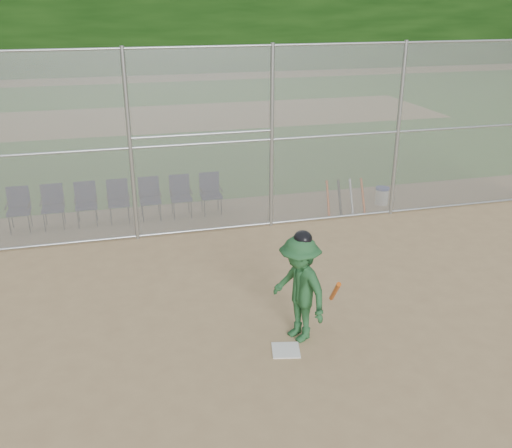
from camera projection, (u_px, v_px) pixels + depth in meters
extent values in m
plane|color=tan|center=(299.00, 355.00, 8.33)|extent=(100.00, 100.00, 0.00)
plane|color=#31691F|center=(165.00, 118.00, 24.49)|extent=(100.00, 100.00, 0.00)
plane|color=tan|center=(165.00, 118.00, 24.49)|extent=(24.00, 24.00, 0.00)
cube|color=gray|center=(226.00, 142.00, 12.07)|extent=(16.00, 0.02, 4.00)
cylinder|color=#9EA3A8|center=(224.00, 46.00, 11.35)|extent=(16.00, 0.05, 0.05)
cube|color=white|center=(286.00, 350.00, 8.43)|extent=(0.48, 0.48, 0.02)
imported|color=#21532A|center=(299.00, 289.00, 8.46)|extent=(0.98, 1.24, 1.68)
ellipsoid|color=black|center=(301.00, 239.00, 8.16)|extent=(0.27, 0.30, 0.23)
cylinder|color=#D35513|center=(335.00, 292.00, 8.15)|extent=(0.24, 0.67, 0.62)
cylinder|color=white|center=(382.00, 197.00, 14.31)|extent=(0.32, 0.32, 0.39)
cylinder|color=#2637A8|center=(383.00, 188.00, 14.23)|extent=(0.35, 0.35, 0.05)
cylinder|color=#D84C14|center=(328.00, 198.00, 13.53)|extent=(0.06, 0.32, 0.83)
cylinder|color=black|center=(340.00, 197.00, 13.61)|extent=(0.06, 0.34, 0.82)
cylinder|color=#B2B2B7|center=(351.00, 196.00, 13.68)|extent=(0.06, 0.37, 0.81)
cylinder|color=#D84C14|center=(363.00, 196.00, 13.75)|extent=(0.06, 0.40, 0.80)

